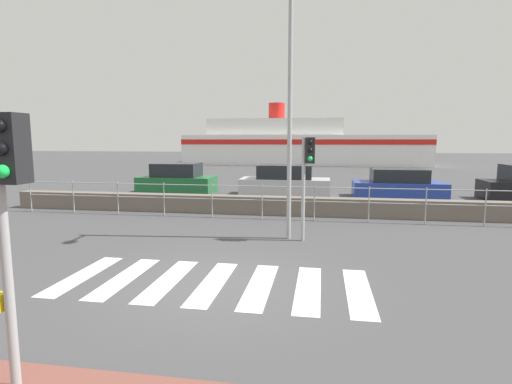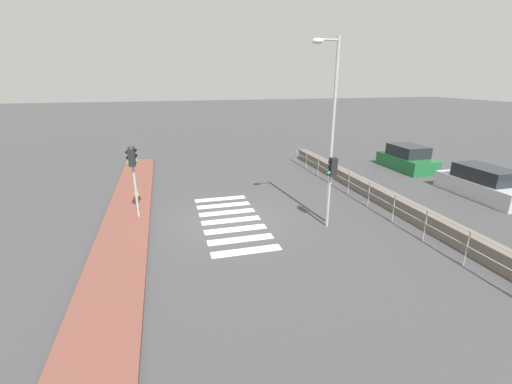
{
  "view_description": "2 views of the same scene",
  "coord_description": "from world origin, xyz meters",
  "views": [
    {
      "loc": [
        1.99,
        -7.07,
        2.71
      ],
      "look_at": [
        0.49,
        2.0,
        1.5
      ],
      "focal_mm": 28.0,
      "sensor_mm": 36.0,
      "label": 1
    },
    {
      "loc": [
        12.67,
        -2.34,
        5.51
      ],
      "look_at": [
        0.19,
        1.0,
        1.2
      ],
      "focal_mm": 24.0,
      "sensor_mm": 36.0,
      "label": 2
    }
  ],
  "objects": [
    {
      "name": "harbor_fence",
      "position": [
        -0.0,
        6.28,
        0.78
      ],
      "size": [
        17.76,
        0.04,
        1.19
      ],
      "color": "#9EA0A3",
      "rests_on": "ground_plane"
    },
    {
      "name": "ground_plane",
      "position": [
        0.0,
        0.0,
        0.0
      ],
      "size": [
        160.0,
        160.0,
        0.0
      ],
      "primitive_type": "plane",
      "color": "#424244"
    },
    {
      "name": "traffic_light_near",
      "position": [
        -1.14,
        -3.64,
        2.32
      ],
      "size": [
        0.58,
        0.41,
        2.96
      ],
      "color": "#9EA0A3",
      "rests_on": "ground_plane"
    },
    {
      "name": "parked_car_silver",
      "position": [
        0.22,
        12.38,
        0.63
      ],
      "size": [
        4.36,
        1.73,
        1.49
      ],
      "color": "#BCBCC1",
      "rests_on": "ground_plane"
    },
    {
      "name": "sidewalk_brick",
      "position": [
        0.0,
        -4.1,
        0.06
      ],
      "size": [
        24.0,
        1.8,
        0.12
      ],
      "color": "brown",
      "rests_on": "ground_plane"
    },
    {
      "name": "crosswalk",
      "position": [
        -0.01,
        0.0,
        0.0
      ],
      "size": [
        5.85,
        2.4,
        0.01
      ],
      "color": "silver",
      "rests_on": "ground_plane"
    },
    {
      "name": "seawall",
      "position": [
        0.0,
        7.15,
        0.33
      ],
      "size": [
        19.7,
        0.55,
        0.66
      ],
      "color": "#6B6056",
      "rests_on": "ground_plane"
    },
    {
      "name": "parked_car_green",
      "position": [
        -5.34,
        12.38,
        0.65
      ],
      "size": [
        3.81,
        1.87,
        1.52
      ],
      "color": "#1E6633",
      "rests_on": "ground_plane"
    },
    {
      "name": "streetlamp",
      "position": [
        1.12,
        3.52,
        4.2
      ],
      "size": [
        0.32,
        1.05,
        6.9
      ],
      "color": "#9EA0A3",
      "rests_on": "ground_plane"
    },
    {
      "name": "traffic_light_far",
      "position": [
        1.62,
        3.5,
        2.04
      ],
      "size": [
        0.34,
        0.32,
        2.77
      ],
      "color": "#9EA0A3",
      "rests_on": "ground_plane"
    }
  ]
}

